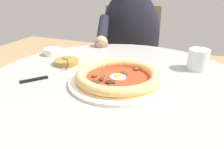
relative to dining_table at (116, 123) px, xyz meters
name	(u,v)px	position (x,y,z in m)	size (l,w,h in m)	color
dining_table	(116,123)	(0.00, 0.00, 0.00)	(0.92, 0.92, 0.76)	#999993
pizza_on_plate	(118,78)	(-0.04, -0.02, 0.20)	(0.33, 0.33, 0.04)	white
water_glass	(198,61)	(0.20, -0.26, 0.22)	(0.08, 0.08, 0.08)	silver
steak_knife	(26,81)	(-0.14, 0.27, 0.19)	(0.17, 0.14, 0.01)	silver
ramekin_capers	(53,51)	(0.14, 0.37, 0.20)	(0.08, 0.08, 0.03)	white
olive_pan	(66,61)	(0.06, 0.24, 0.20)	(0.11, 0.10, 0.04)	olive
diner_person	(129,66)	(0.68, 0.17, -0.03)	(0.55, 0.41, 1.21)	#282833
cafe_chair_diner	(131,59)	(0.84, 0.21, -0.03)	(0.53, 0.53, 0.90)	#957050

